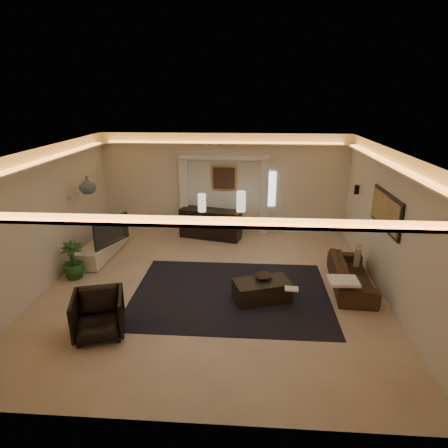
# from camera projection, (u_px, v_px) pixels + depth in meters

# --- Properties ---
(floor) EXTENTS (7.00, 7.00, 0.00)m
(floor) POSITION_uv_depth(u_px,v_px,m) (213.00, 288.00, 8.08)
(floor) COLOR beige
(floor) RESTS_ON ground
(ceiling) EXTENTS (7.00, 7.00, 0.00)m
(ceiling) POSITION_uv_depth(u_px,v_px,m) (211.00, 151.00, 7.15)
(ceiling) COLOR white
(ceiling) RESTS_ON ground
(wall_back) EXTENTS (7.00, 0.00, 7.00)m
(wall_back) POSITION_uv_depth(u_px,v_px,m) (224.00, 185.00, 10.92)
(wall_back) COLOR beige
(wall_back) RESTS_ON ground
(wall_front) EXTENTS (7.00, 0.00, 7.00)m
(wall_front) POSITION_uv_depth(u_px,v_px,m) (181.00, 323.00, 4.31)
(wall_front) COLOR beige
(wall_front) RESTS_ON ground
(wall_left) EXTENTS (0.00, 7.00, 7.00)m
(wall_left) POSITION_uv_depth(u_px,v_px,m) (43.00, 220.00, 7.85)
(wall_left) COLOR beige
(wall_left) RESTS_ON ground
(wall_right) EXTENTS (0.00, 7.00, 7.00)m
(wall_right) POSITION_uv_depth(u_px,v_px,m) (391.00, 228.00, 7.38)
(wall_right) COLOR beige
(wall_right) RESTS_ON ground
(cove_soffit) EXTENTS (7.00, 7.00, 0.04)m
(cove_soffit) POSITION_uv_depth(u_px,v_px,m) (211.00, 166.00, 7.24)
(cove_soffit) COLOR silver
(cove_soffit) RESTS_ON ceiling
(daylight_slit) EXTENTS (0.25, 0.03, 1.00)m
(daylight_slit) POSITION_uv_depth(u_px,v_px,m) (271.00, 189.00, 10.84)
(daylight_slit) COLOR white
(daylight_slit) RESTS_ON wall_back
(area_rug) EXTENTS (4.00, 3.00, 0.01)m
(area_rug) POSITION_uv_depth(u_px,v_px,m) (231.00, 294.00, 7.87)
(area_rug) COLOR black
(area_rug) RESTS_ON ground
(pilaster_left) EXTENTS (0.22, 0.20, 2.20)m
(pilaster_left) POSITION_uv_depth(u_px,v_px,m) (184.00, 197.00, 11.01)
(pilaster_left) COLOR silver
(pilaster_left) RESTS_ON ground
(pilaster_right) EXTENTS (0.22, 0.20, 2.20)m
(pilaster_right) POSITION_uv_depth(u_px,v_px,m) (264.00, 198.00, 10.86)
(pilaster_right) COLOR silver
(pilaster_right) RESTS_ON ground
(alcove_header) EXTENTS (2.52, 0.20, 0.12)m
(alcove_header) POSITION_uv_depth(u_px,v_px,m) (224.00, 157.00, 10.57)
(alcove_header) COLOR silver
(alcove_header) RESTS_ON wall_back
(painting_frame) EXTENTS (0.74, 0.04, 0.74)m
(painting_frame) POSITION_uv_depth(u_px,v_px,m) (224.00, 178.00, 10.83)
(painting_frame) COLOR tan
(painting_frame) RESTS_ON wall_back
(painting_canvas) EXTENTS (0.62, 0.02, 0.62)m
(painting_canvas) POSITION_uv_depth(u_px,v_px,m) (224.00, 178.00, 10.80)
(painting_canvas) COLOR #4C2D1E
(painting_canvas) RESTS_ON wall_back
(art_panel_frame) EXTENTS (0.04, 1.64, 0.74)m
(art_panel_frame) POSITION_uv_depth(u_px,v_px,m) (386.00, 211.00, 7.59)
(art_panel_frame) COLOR black
(art_panel_frame) RESTS_ON wall_right
(art_panel_gold) EXTENTS (0.02, 1.50, 0.62)m
(art_panel_gold) POSITION_uv_depth(u_px,v_px,m) (385.00, 211.00, 7.59)
(art_panel_gold) COLOR tan
(art_panel_gold) RESTS_ON wall_right
(wall_sconce) EXTENTS (0.12, 0.12, 0.22)m
(wall_sconce) POSITION_uv_depth(u_px,v_px,m) (357.00, 190.00, 9.39)
(wall_sconce) COLOR black
(wall_sconce) RESTS_ON wall_right
(wall_niche) EXTENTS (0.10, 0.55, 0.04)m
(wall_niche) POSITION_uv_depth(u_px,v_px,m) (75.00, 194.00, 9.10)
(wall_niche) COLOR silver
(wall_niche) RESTS_ON wall_left
(console) EXTENTS (1.80, 0.94, 0.86)m
(console) POSITION_uv_depth(u_px,v_px,m) (211.00, 224.00, 10.84)
(console) COLOR black
(console) RESTS_ON ground
(lamp_left) EXTENTS (0.24, 0.24, 0.49)m
(lamp_left) POSITION_uv_depth(u_px,v_px,m) (202.00, 202.00, 10.48)
(lamp_left) COLOR white
(lamp_left) RESTS_ON console
(lamp_right) EXTENTS (0.26, 0.26, 0.56)m
(lamp_right) POSITION_uv_depth(u_px,v_px,m) (241.00, 202.00, 10.49)
(lamp_right) COLOR white
(lamp_right) RESTS_ON console
(media_ledge) EXTENTS (0.62, 2.16, 0.40)m
(media_ledge) POSITION_uv_depth(u_px,v_px,m) (104.00, 246.00, 9.73)
(media_ledge) COLOR beige
(media_ledge) RESTS_ON ground
(tv) EXTENTS (1.13, 0.58, 0.67)m
(tv) POSITION_uv_depth(u_px,v_px,m) (108.00, 229.00, 9.30)
(tv) COLOR black
(tv) RESTS_ON media_ledge
(figurine) EXTENTS (0.14, 0.14, 0.36)m
(figurine) POSITION_uv_depth(u_px,v_px,m) (106.00, 225.00, 10.04)
(figurine) COLOR #3F251E
(figurine) RESTS_ON media_ledge
(ginger_jar) EXTENTS (0.48, 0.48, 0.41)m
(ginger_jar) POSITION_uv_depth(u_px,v_px,m) (87.00, 185.00, 9.01)
(ginger_jar) COLOR #2E4650
(ginger_jar) RESTS_ON wall_niche
(plant) EXTENTS (0.63, 0.63, 0.84)m
(plant) POSITION_uv_depth(u_px,v_px,m) (72.00, 260.00, 8.43)
(plant) COLOR #234D1A
(plant) RESTS_ON ground
(sofa) EXTENTS (2.01, 0.90, 0.57)m
(sofa) POSITION_uv_depth(u_px,v_px,m) (351.00, 275.00, 8.07)
(sofa) COLOR brown
(sofa) RESTS_ON ground
(throw_blanket) EXTENTS (0.56, 0.46, 0.06)m
(throw_blanket) POSITION_uv_depth(u_px,v_px,m) (343.00, 281.00, 7.23)
(throw_blanket) COLOR beige
(throw_blanket) RESTS_ON sofa
(throw_pillow) EXTENTS (0.25, 0.42, 0.40)m
(throw_pillow) POSITION_uv_depth(u_px,v_px,m) (358.00, 255.00, 8.38)
(throw_pillow) COLOR #9E896B
(throw_pillow) RESTS_ON sofa
(coffee_table) EXTENTS (1.23, 0.92, 0.41)m
(coffee_table) POSITION_uv_depth(u_px,v_px,m) (262.00, 290.00, 7.58)
(coffee_table) COLOR black
(coffee_table) RESTS_ON ground
(bowl) EXTENTS (0.44, 0.44, 0.08)m
(bowl) POSITION_uv_depth(u_px,v_px,m) (263.00, 277.00, 7.61)
(bowl) COLOR #2D2417
(bowl) RESTS_ON coffee_table
(magazine) EXTENTS (0.26, 0.20, 0.03)m
(magazine) POSITION_uv_depth(u_px,v_px,m) (292.00, 289.00, 7.19)
(magazine) COLOR silver
(magazine) RESTS_ON coffee_table
(armchair) EXTENTS (1.02, 1.04, 0.76)m
(armchair) POSITION_uv_depth(u_px,v_px,m) (99.00, 315.00, 6.43)
(armchair) COLOR black
(armchair) RESTS_ON ground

